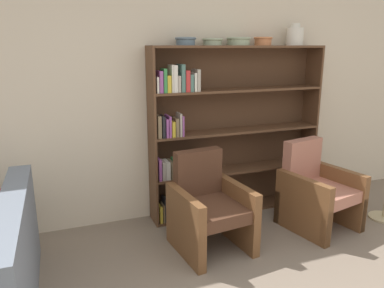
{
  "coord_description": "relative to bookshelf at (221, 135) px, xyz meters",
  "views": [
    {
      "loc": [
        -1.37,
        -1.32,
        1.88
      ],
      "look_at": [
        -0.12,
        2.0,
        0.95
      ],
      "focal_mm": 35.0,
      "sensor_mm": 36.0,
      "label": 1
    }
  ],
  "objects": [
    {
      "name": "vase_tall",
      "position": [
        0.87,
        -0.02,
        1.07
      ],
      "size": [
        0.19,
        0.19,
        0.24
      ],
      "color": "silver",
      "rests_on": "bookshelf"
    },
    {
      "name": "wall_back",
      "position": [
        -0.38,
        0.17,
        0.46
      ],
      "size": [
        12.0,
        0.06,
        2.75
      ],
      "color": "beige",
      "rests_on": "ground"
    },
    {
      "name": "bowl_slate",
      "position": [
        -0.43,
        -0.02,
        1.02
      ],
      "size": [
        0.22,
        0.22,
        0.08
      ],
      "color": "slate",
      "rests_on": "bookshelf"
    },
    {
      "name": "armchair_leather",
      "position": [
        -0.45,
        -0.7,
        -0.52
      ],
      "size": [
        0.71,
        0.75,
        0.91
      ],
      "rotation": [
        0.0,
        0.0,
        3.25
      ],
      "color": "brown",
      "rests_on": "ground"
    },
    {
      "name": "bookshelf",
      "position": [
        0.0,
        0.0,
        0.0
      ],
      "size": [
        2.0,
        0.3,
        1.89
      ],
      "color": "brown",
      "rests_on": "ground"
    },
    {
      "name": "bowl_stoneware",
      "position": [
        0.17,
        -0.02,
        1.02
      ],
      "size": [
        0.26,
        0.26,
        0.08
      ],
      "color": "gray",
      "rests_on": "bookshelf"
    },
    {
      "name": "bowl_brass",
      "position": [
        0.47,
        -0.02,
        1.02
      ],
      "size": [
        0.21,
        0.21,
        0.09
      ],
      "color": "#C67547",
      "rests_on": "bookshelf"
    },
    {
      "name": "armchair_cushioned",
      "position": [
        0.79,
        -0.7,
        -0.52
      ],
      "size": [
        0.77,
        0.8,
        0.91
      ],
      "rotation": [
        0.0,
        0.0,
        3.36
      ],
      "color": "brown",
      "rests_on": "ground"
    },
    {
      "name": "bowl_copper",
      "position": [
        -0.13,
        -0.02,
        1.01
      ],
      "size": [
        0.22,
        0.22,
        0.07
      ],
      "color": "gray",
      "rests_on": "bookshelf"
    }
  ]
}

